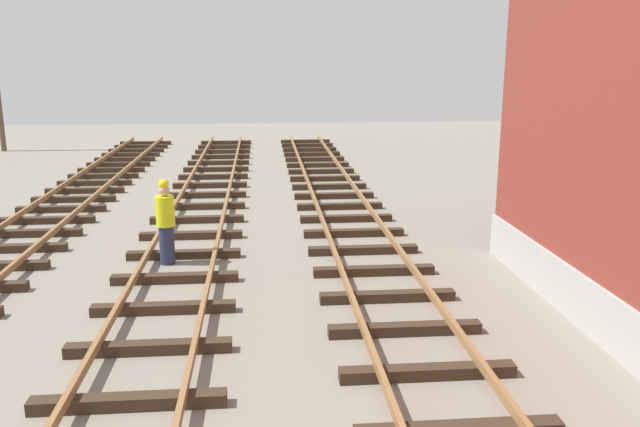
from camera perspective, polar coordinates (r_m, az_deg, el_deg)
name	(u,v)px	position (r m, az deg, el deg)	size (l,w,h in m)	color
track_worker_foreground	(166,222)	(14.42, -13.27, -0.74)	(0.40, 0.40, 1.87)	#262D4C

